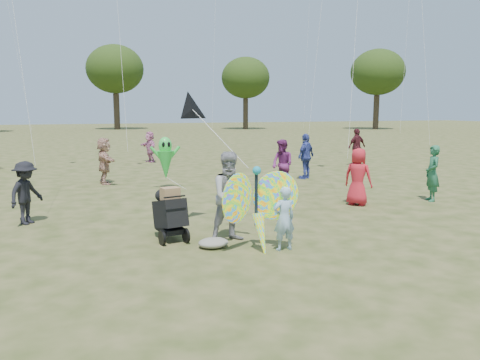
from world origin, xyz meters
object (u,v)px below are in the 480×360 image
object	(u,v)px
child_girl	(284,219)
butterfly_kite	(258,208)
crowd_c	(306,156)
jogging_stroller	(170,210)
crowd_j	(150,147)
crowd_h	(357,147)
alien_kite	(166,160)
adult_man	(231,197)
crowd_d	(104,161)
crowd_e	(282,164)
crowd_a	(358,177)
crowd_b	(26,193)
crowd_f	(432,173)

from	to	relation	value
child_girl	butterfly_kite	bearing A→B (deg)	-13.26
crowd_c	jogging_stroller	world-z (taller)	crowd_c
crowd_j	butterfly_kite	world-z (taller)	butterfly_kite
crowd_h	crowd_j	xyz separation A→B (m)	(-9.02, 4.64, -0.10)
alien_kite	child_girl	bearing A→B (deg)	-84.09
adult_man	crowd_d	distance (m)	8.61
adult_man	crowd_e	distance (m)	6.38
crowd_a	crowd_c	world-z (taller)	crowd_c
crowd_c	butterfly_kite	distance (m)	9.51
crowd_b	crowd_h	world-z (taller)	crowd_h
crowd_d	crowd_j	bearing A→B (deg)	-27.52
adult_man	crowd_c	distance (m)	8.96
child_girl	crowd_j	world-z (taller)	crowd_j
crowd_c	crowd_h	world-z (taller)	crowd_h
adult_man	crowd_b	world-z (taller)	adult_man
crowd_b	alien_kite	world-z (taller)	alien_kite
butterfly_kite	crowd_h	bearing A→B (deg)	49.34
crowd_b	crowd_f	world-z (taller)	crowd_f
crowd_j	crowd_f	bearing A→B (deg)	9.63
crowd_f	alien_kite	distance (m)	8.31
crowd_a	crowd_b	size ratio (longest dim) A/B	1.08
child_girl	jogging_stroller	bearing A→B (deg)	-41.01
crowd_b	crowd_j	xyz separation A→B (m)	(4.72, 11.90, 0.04)
jogging_stroller	crowd_c	bearing A→B (deg)	33.74
jogging_stroller	alien_kite	distance (m)	6.22
crowd_b	crowd_e	world-z (taller)	crowd_e
child_girl	butterfly_kite	world-z (taller)	butterfly_kite
crowd_j	alien_kite	bearing A→B (deg)	-21.06
crowd_c	crowd_h	size ratio (longest dim) A/B	0.99
crowd_d	crowd_a	bearing A→B (deg)	-139.62
crowd_h	crowd_j	world-z (taller)	crowd_h
crowd_a	alien_kite	world-z (taller)	alien_kite
crowd_f	butterfly_kite	size ratio (longest dim) A/B	0.90
crowd_e	crowd_h	xyz separation A→B (m)	(6.15, 4.91, 0.04)
adult_man	alien_kite	bearing A→B (deg)	87.90
butterfly_kite	jogging_stroller	bearing A→B (deg)	134.88
crowd_b	butterfly_kite	size ratio (longest dim) A/B	0.81
adult_man	butterfly_kite	distance (m)	0.89
adult_man	alien_kite	xyz separation A→B (m)	(-0.06, 6.66, 0.06)
adult_man	crowd_a	size ratio (longest dim) A/B	1.14
crowd_e	crowd_j	bearing A→B (deg)	177.23
crowd_c	alien_kite	distance (m)	5.50
adult_man	butterfly_kite	size ratio (longest dim) A/B	1.00
child_girl	alien_kite	bearing A→B (deg)	-86.73
crowd_j	crowd_b	bearing A→B (deg)	-37.37
crowd_j	jogging_stroller	size ratio (longest dim) A/B	1.40
crowd_b	crowd_h	distance (m)	15.54
alien_kite	crowd_h	bearing A→B (deg)	19.86
crowd_e	butterfly_kite	bearing A→B (deg)	-48.11
crowd_d	crowd_c	bearing A→B (deg)	-105.17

